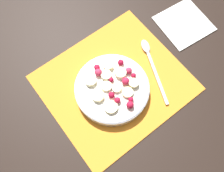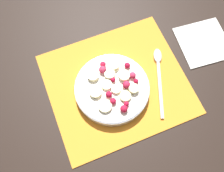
# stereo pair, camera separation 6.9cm
# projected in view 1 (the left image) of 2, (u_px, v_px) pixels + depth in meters

# --- Properties ---
(ground_plane) EXTENTS (3.00, 3.00, 0.00)m
(ground_plane) POSITION_uv_depth(u_px,v_px,m) (115.00, 83.00, 0.74)
(ground_plane) COLOR black
(placemat) EXTENTS (0.40, 0.36, 0.01)m
(placemat) POSITION_uv_depth(u_px,v_px,m) (115.00, 83.00, 0.74)
(placemat) COLOR orange
(placemat) RESTS_ON ground_plane
(fruit_bowl) EXTENTS (0.21, 0.21, 0.05)m
(fruit_bowl) POSITION_uv_depth(u_px,v_px,m) (112.00, 88.00, 0.71)
(fruit_bowl) COLOR silver
(fruit_bowl) RESTS_ON placemat
(spoon) EXTENTS (0.10, 0.21, 0.01)m
(spoon) POSITION_uv_depth(u_px,v_px,m) (150.00, 58.00, 0.76)
(spoon) COLOR silver
(spoon) RESTS_ON placemat
(napkin) EXTENTS (0.17, 0.16, 0.01)m
(napkin) POSITION_uv_depth(u_px,v_px,m) (184.00, 23.00, 0.81)
(napkin) COLOR white
(napkin) RESTS_ON ground_plane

